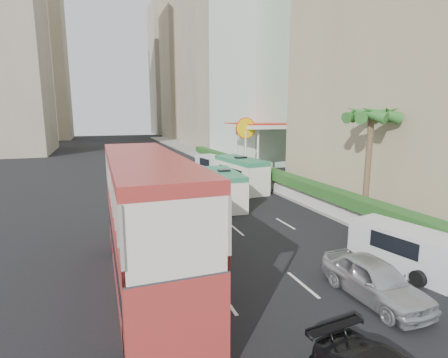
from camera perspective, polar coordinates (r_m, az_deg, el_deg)
name	(u,v)px	position (r m, az deg, el deg)	size (l,w,h in m)	color
ground_plane	(286,263)	(16.22, 10.09, -13.35)	(200.00, 200.00, 0.00)	black
double_decker_bus	(147,223)	(13.49, -12.42, -6.95)	(2.50, 11.00, 5.06)	#AD312C
car_silver_lane_a	(200,219)	(22.14, -3.90, -6.60)	(1.49, 4.28, 1.41)	#B4B6BB
car_silver_lane_b	(373,299)	(14.31, 23.11, -17.52)	(1.75, 4.35, 1.48)	#B4B6BB
van_asset	(208,191)	(30.15, -2.67, -1.93)	(2.02, 4.39, 1.22)	silver
minibus_near	(224,188)	(25.20, -0.02, -1.52)	(1.87, 5.61, 2.49)	silver
minibus_far	(241,174)	(30.32, 2.72, 0.81)	(2.08, 6.25, 2.77)	silver
panel_van_near	(405,249)	(16.99, 27.45, -10.07)	(1.78, 4.45, 1.78)	silver
panel_van_far	(213,165)	(38.12, -1.85, 2.25)	(2.00, 5.00, 2.00)	silver
sidewalk	(247,169)	(41.75, 3.81, 1.70)	(6.00, 120.00, 0.18)	#99968C
kerb_wall	(268,182)	(30.67, 7.23, -0.49)	(0.30, 44.00, 1.00)	silver
hedge	(268,172)	(30.52, 7.27, 1.08)	(1.10, 44.00, 0.70)	#2D6626
palm_tree	(368,167)	(22.96, 22.42, 1.89)	(0.36, 0.36, 6.40)	brown
shell_station	(263,148)	(40.03, 6.32, 5.12)	(6.50, 8.00, 5.50)	silver
tower_mid	(224,21)	(77.48, 0.06, 24.40)	(16.00, 16.00, 50.00)	tan
tower_far_a	(190,55)	(99.12, -5.52, 19.54)	(14.00, 14.00, 44.00)	tan
tower_far_b	(174,72)	(120.09, -8.23, 16.95)	(14.00, 14.00, 40.00)	tan
tower_left_b	(31,47)	(105.09, -29.03, 18.36)	(16.00, 16.00, 46.00)	tan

